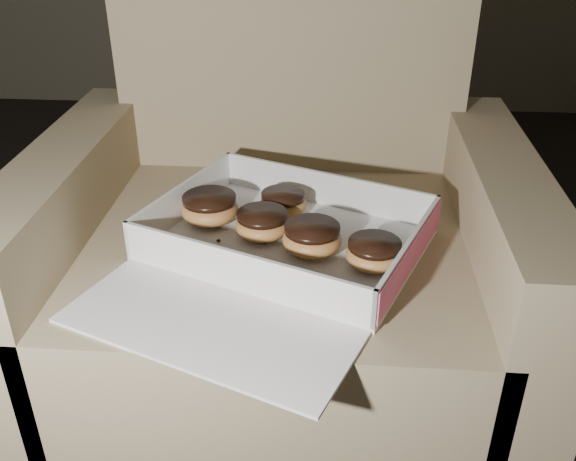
{
  "coord_description": "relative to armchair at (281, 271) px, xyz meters",
  "views": [
    {
      "loc": [
        0.89,
        -0.38,
        0.89
      ],
      "look_at": [
        0.82,
        0.47,
        0.4
      ],
      "focal_mm": 40.0,
      "sensor_mm": 36.0,
      "label": 1
    }
  ],
  "objects": [
    {
      "name": "donut_a",
      "position": [
        0.06,
        -0.13,
        0.14
      ],
      "size": [
        0.09,
        0.09,
        0.04
      ],
      "color": "#C77E45",
      "rests_on": "bakery_box"
    },
    {
      "name": "donut_c",
      "position": [
        -0.02,
        -0.09,
        0.14
      ],
      "size": [
        0.08,
        0.08,
        0.04
      ],
      "color": "#C77E45",
      "rests_on": "bakery_box"
    },
    {
      "name": "crumb_c",
      "position": [
        0.02,
        -0.19,
        0.12
      ],
      "size": [
        0.01,
        0.01,
        0.0
      ],
      "primitive_type": "ellipsoid",
      "color": "black",
      "rests_on": "bakery_box"
    },
    {
      "name": "crumb_d",
      "position": [
        -0.18,
        -0.15,
        0.12
      ],
      "size": [
        0.01,
        0.01,
        0.0
      ],
      "primitive_type": "ellipsoid",
      "color": "black",
      "rests_on": "bakery_box"
    },
    {
      "name": "crumb_a",
      "position": [
        -0.02,
        -0.11,
        0.12
      ],
      "size": [
        0.01,
        0.01,
        0.0
      ],
      "primitive_type": "ellipsoid",
      "color": "black",
      "rests_on": "bakery_box"
    },
    {
      "name": "bakery_box",
      "position": [
        0.01,
        -0.14,
        0.12
      ],
      "size": [
        0.53,
        0.57,
        0.07
      ],
      "rotation": [
        0.0,
        0.0,
        -0.39
      ],
      "color": "silver",
      "rests_on": "armchair"
    },
    {
      "name": "armchair",
      "position": [
        0.0,
        0.0,
        0.0
      ],
      "size": [
        0.8,
        0.68,
        0.84
      ],
      "color": "#987F61",
      "rests_on": "floor"
    },
    {
      "name": "donut_b",
      "position": [
        0.0,
        -0.01,
        0.14
      ],
      "size": [
        0.08,
        0.08,
        0.04
      ],
      "color": "#C77E45",
      "rests_on": "bakery_box"
    },
    {
      "name": "donut_d",
      "position": [
        -0.11,
        -0.04,
        0.14
      ],
      "size": [
        0.09,
        0.09,
        0.05
      ],
      "color": "#C77E45",
      "rests_on": "bakery_box"
    },
    {
      "name": "donut_e",
      "position": [
        0.15,
        -0.16,
        0.14
      ],
      "size": [
        0.08,
        0.08,
        0.04
      ],
      "color": "#C77E45",
      "rests_on": "bakery_box"
    },
    {
      "name": "crumb_b",
      "position": [
        -0.09,
        -0.11,
        0.12
      ],
      "size": [
        0.01,
        0.01,
        0.0
      ],
      "primitive_type": "ellipsoid",
      "color": "black",
      "rests_on": "bakery_box"
    }
  ]
}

